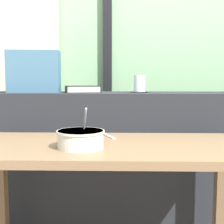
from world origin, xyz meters
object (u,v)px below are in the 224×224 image
Objects in this scene: juice_glass at (139,84)px; throw_pillow at (34,72)px; breakfast_table at (108,168)px; soup_bowl at (81,139)px; fork_utensil at (108,136)px; coaster_square at (139,92)px; closed_book at (82,89)px.

juice_glass is 0.67m from throw_pillow.
throw_pillow is at bearing 129.63° from breakfast_table.
soup_bowl is 0.29m from fork_utensil.
soup_bowl is 1.18× the size of fork_utensil.
coaster_square reaches higher than soup_bowl.
juice_glass is 0.77m from soup_bowl.
juice_glass is at bearing 0.22° from closed_book.
closed_book reaches higher than fork_utensil.
breakfast_table is at bearing -106.28° from coaster_square.
soup_bowl is (-0.29, -0.68, -0.17)m from coaster_square.
closed_book is at bearing -179.78° from coaster_square.
closed_book is (-0.36, -0.00, 0.02)m from coaster_square.
throw_pillow reaches higher than juice_glass.
closed_book is 1.41× the size of fork_utensil.
throw_pillow is (-0.66, -0.01, 0.13)m from coaster_square.
throw_pillow is 0.82m from soup_bowl.
throw_pillow is (-0.49, 0.59, 0.45)m from breakfast_table.
coaster_square reaches higher than fork_utensil.
closed_book is at bearing 96.30° from soup_bowl.
fork_utensil is at bearing 92.39° from breakfast_table.
juice_glass reaches higher than closed_book.
soup_bowl is at bearing -83.70° from closed_book.
closed_book is 0.75× the size of throw_pillow.
juice_glass is (0.18, 0.60, 0.37)m from breakfast_table.
closed_book reaches higher than breakfast_table.
juice_glass is at bearing 43.13° from fork_utensil.
breakfast_table is 7.50× the size of fork_utensil.
fork_utensil is at bearing -113.86° from juice_glass.
breakfast_table is 3.98× the size of throw_pillow.
coaster_square is 0.76m from soup_bowl.
throw_pillow reaches higher than soup_bowl.
throw_pillow is 0.71m from fork_utensil.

